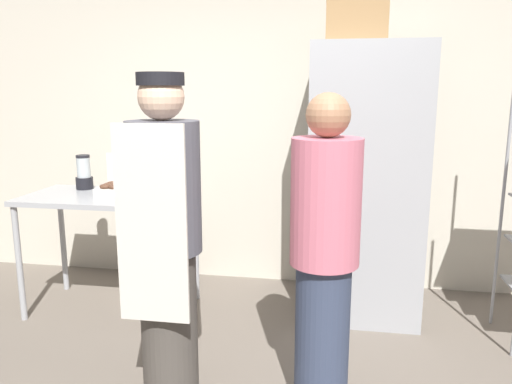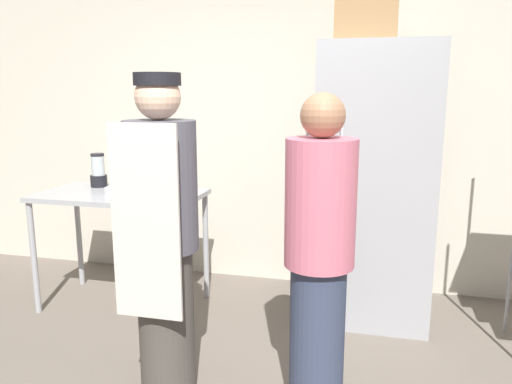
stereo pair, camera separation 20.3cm
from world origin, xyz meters
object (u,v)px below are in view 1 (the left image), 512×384
donut_box (118,187)px  person_customer (324,255)px  blender_pitcher (84,174)px  cardboard_storage_box (356,23)px  refrigerator (365,184)px  person_baker (166,239)px

donut_box → person_customer: bearing=-33.1°
donut_box → blender_pitcher: bearing=159.9°
donut_box → blender_pitcher: size_ratio=1.08×
donut_box → person_customer: size_ratio=0.18×
donut_box → cardboard_storage_box: bearing=6.1°
refrigerator → person_baker: size_ratio=1.13×
refrigerator → cardboard_storage_box: (-0.11, -0.02, 1.11)m
refrigerator → person_baker: 1.66m
cardboard_storage_box → person_customer: bearing=-96.8°
refrigerator → person_baker: refrigerator is taller
donut_box → cardboard_storage_box: size_ratio=0.70×
person_baker → person_customer: bearing=5.3°
person_baker → person_customer: size_ratio=1.06×
blender_pitcher → person_baker: size_ratio=0.15×
person_baker → person_customer: 0.80m
blender_pitcher → donut_box: bearing=-20.1°
refrigerator → donut_box: bearing=-173.5°
person_customer → cardboard_storage_box: bearing=83.2°
cardboard_storage_box → person_customer: cardboard_storage_box is taller
refrigerator → donut_box: refrigerator is taller
donut_box → cardboard_storage_box: 2.06m
cardboard_storage_box → donut_box: bearing=-173.9°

